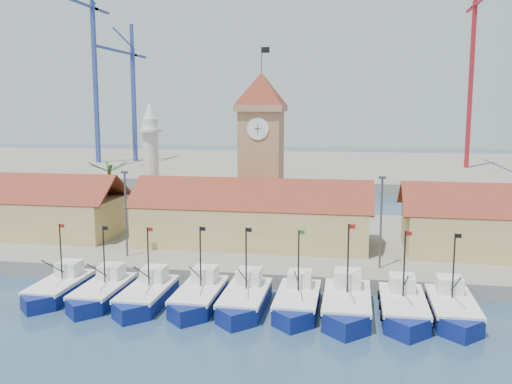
% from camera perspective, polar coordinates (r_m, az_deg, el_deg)
% --- Properties ---
extents(ground, '(400.00, 400.00, 0.00)m').
position_cam_1_polar(ground, '(47.77, -4.63, -12.46)').
color(ground, '#1E3B50').
rests_on(ground, ground).
extents(quay, '(140.00, 32.00, 1.50)m').
position_cam_1_polar(quay, '(70.03, 0.25, -4.95)').
color(quay, gray).
rests_on(quay, ground).
extents(terminal, '(240.00, 80.00, 2.00)m').
position_cam_1_polar(terminal, '(154.41, 5.54, 2.54)').
color(terminal, gray).
rests_on(terminal, ground).
extents(boat_0, '(3.38, 9.27, 7.02)m').
position_cam_1_polar(boat_0, '(55.16, -19.20, -9.22)').
color(boat_0, navy).
rests_on(boat_0, ground).
extents(boat_1, '(3.40, 9.31, 7.05)m').
position_cam_1_polar(boat_1, '(52.90, -15.21, -9.80)').
color(boat_1, navy).
rests_on(boat_1, ground).
extents(boat_2, '(3.44, 9.43, 7.14)m').
position_cam_1_polar(boat_2, '(51.16, -10.97, -10.27)').
color(boat_2, navy).
rests_on(boat_2, ground).
extents(boat_3, '(3.50, 9.59, 7.25)m').
position_cam_1_polar(boat_3, '(50.20, -5.79, -10.51)').
color(boat_3, navy).
rests_on(boat_3, ground).
extents(boat_4, '(3.55, 9.72, 7.35)m').
position_cam_1_polar(boat_4, '(49.20, -1.18, -10.86)').
color(boat_4, navy).
rests_on(boat_4, ground).
extents(boat_5, '(3.49, 9.57, 7.24)m').
position_cam_1_polar(boat_5, '(48.87, 4.13, -11.03)').
color(boat_5, navy).
rests_on(boat_5, ground).
extents(boat_6, '(3.85, 10.55, 7.98)m').
position_cam_1_polar(boat_6, '(48.40, 9.06, -11.22)').
color(boat_6, navy).
rests_on(boat_6, ground).
extents(boat_7, '(3.62, 9.93, 7.51)m').
position_cam_1_polar(boat_7, '(48.72, 14.53, -11.32)').
color(boat_7, navy).
rests_on(boat_7, ground).
extents(boat_8, '(3.55, 9.73, 7.36)m').
position_cam_1_polar(boat_8, '(49.65, 19.12, -11.16)').
color(boat_8, navy).
rests_on(boat_8, ground).
extents(hall_center, '(27.04, 10.13, 7.61)m').
position_cam_1_polar(hall_center, '(65.48, -0.33, -3.00)').
color(hall_center, tan).
rests_on(hall_center, quay).
extents(clock_tower, '(5.80, 5.80, 22.70)m').
position_cam_1_polar(clock_tower, '(70.25, 0.53, 4.36)').
color(clock_tower, tan).
rests_on(clock_tower, quay).
extents(minaret, '(3.00, 3.00, 16.30)m').
position_cam_1_polar(minaret, '(76.20, -10.44, 2.86)').
color(minaret, silver).
rests_on(minaret, quay).
extents(palm_tree, '(5.60, 5.03, 8.39)m').
position_cam_1_polar(palm_tree, '(76.66, -14.40, 0.14)').
color(palm_tree, brown).
rests_on(palm_tree, quay).
extents(lamp_posts, '(80.70, 0.25, 9.03)m').
position_cam_1_polar(lamp_posts, '(57.19, -1.24, -2.16)').
color(lamp_posts, '#3F3F44').
rests_on(lamp_posts, quay).
extents(crane_blue_far, '(1.00, 37.20, 48.75)m').
position_cam_1_polar(crane_blue_far, '(159.31, -16.15, 12.67)').
color(crane_blue_far, '#2F4291').
rests_on(crane_blue_far, terminal).
extents(crane_blue_near, '(1.00, 34.11, 37.14)m').
position_cam_1_polar(crane_blue_near, '(161.18, -12.41, 10.36)').
color(crane_blue_near, '#2F4291').
rests_on(crane_blue_near, terminal).
extents(crane_red_right, '(1.00, 34.54, 47.08)m').
position_cam_1_polar(crane_red_right, '(149.62, 20.91, 12.29)').
color(crane_red_right, '#A71925').
rests_on(crane_red_right, terminal).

